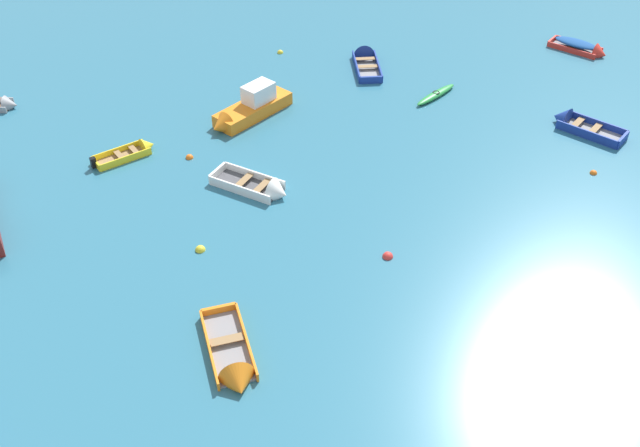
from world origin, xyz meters
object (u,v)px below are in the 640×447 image
at_px(rowboat_yellow_back_row_left, 135,151).
at_px(rowboat_white_far_back, 265,189).
at_px(kayak_green_foreground_center, 436,95).
at_px(rowboat_orange_distant_center, 235,369).
at_px(rowboat_deep_blue_near_camera, 365,59).
at_px(motor_launch_orange_outer_right, 249,109).
at_px(mooring_buoy_outer_edge, 190,158).
at_px(rowboat_red_back_row_right, 585,48).
at_px(mooring_buoy_trailing, 200,250).
at_px(mooring_buoy_far_field, 593,173).
at_px(rowboat_deep_blue_far_left, 574,123).
at_px(mooring_buoy_midfield, 280,53).
at_px(mooring_buoy_central, 388,257).

xyz_separation_m(rowboat_yellow_back_row_left, rowboat_white_far_back, (6.75, -3.87, 0.04)).
bearing_deg(kayak_green_foreground_center, rowboat_orange_distant_center, -119.46).
bearing_deg(rowboat_deep_blue_near_camera, kayak_green_foreground_center, -52.93).
distance_m(motor_launch_orange_outer_right, mooring_buoy_outer_edge, 4.97).
bearing_deg(mooring_buoy_outer_edge, rowboat_red_back_row_right, 23.45).
bearing_deg(mooring_buoy_trailing, rowboat_orange_distant_center, -76.40).
distance_m(mooring_buoy_trailing, mooring_buoy_far_field, 19.95).
height_order(rowboat_white_far_back, mooring_buoy_outer_edge, rowboat_white_far_back).
bearing_deg(rowboat_deep_blue_far_left, rowboat_white_far_back, -163.59).
height_order(rowboat_orange_distant_center, rowboat_red_back_row_right, rowboat_orange_distant_center).
xyz_separation_m(motor_launch_orange_outer_right, rowboat_deep_blue_far_left, (17.84, -2.18, -0.34)).
distance_m(rowboat_orange_distant_center, rowboat_red_back_row_right, 33.32).
bearing_deg(rowboat_white_far_back, mooring_buoy_outer_edge, 139.64).
height_order(rowboat_white_far_back, rowboat_red_back_row_right, rowboat_white_far_back).
bearing_deg(motor_launch_orange_outer_right, mooring_buoy_midfield, 76.44).
bearing_deg(mooring_buoy_far_field, rowboat_red_back_row_right, 72.46).
xyz_separation_m(rowboat_orange_distant_center, rowboat_deep_blue_near_camera, (7.60, 24.71, 0.02)).
bearing_deg(mooring_buoy_midfield, mooring_buoy_central, -78.25).
bearing_deg(kayak_green_foreground_center, mooring_buoy_central, -108.87).
height_order(rowboat_white_far_back, mooring_buoy_central, rowboat_white_far_back).
bearing_deg(rowboat_orange_distant_center, rowboat_deep_blue_near_camera, 72.90).
relative_size(rowboat_deep_blue_far_left, mooring_buoy_outer_edge, 9.56).
bearing_deg(rowboat_yellow_back_row_left, rowboat_deep_blue_far_left, 2.74).
distance_m(mooring_buoy_outer_edge, mooring_buoy_midfield, 12.91).
bearing_deg(rowboat_deep_blue_far_left, mooring_buoy_trailing, -155.47).
bearing_deg(mooring_buoy_trailing, rowboat_deep_blue_far_left, 24.53).
distance_m(kayak_green_foreground_center, rowboat_red_back_row_right, 11.90).
bearing_deg(mooring_buoy_far_field, rowboat_white_far_back, -178.02).
xyz_separation_m(rowboat_white_far_back, mooring_buoy_outer_edge, (-3.89, 3.31, -0.22)).
bearing_deg(rowboat_yellow_back_row_left, mooring_buoy_central, -36.52).
relative_size(rowboat_white_far_back, motor_launch_orange_outer_right, 0.86).
relative_size(mooring_buoy_trailing, mooring_buoy_midfield, 1.17).
height_order(rowboat_red_back_row_right, motor_launch_orange_outer_right, motor_launch_orange_outer_right).
distance_m(rowboat_red_back_row_right, mooring_buoy_outer_edge, 26.88).
height_order(kayak_green_foreground_center, mooring_buoy_central, kayak_green_foreground_center).
height_order(rowboat_yellow_back_row_left, rowboat_deep_blue_far_left, rowboat_deep_blue_far_left).
distance_m(motor_launch_orange_outer_right, mooring_buoy_midfield, 8.28).
bearing_deg(rowboat_red_back_row_right, rowboat_deep_blue_far_left, -112.73).
relative_size(rowboat_orange_distant_center, mooring_buoy_outer_edge, 11.43).
relative_size(rowboat_orange_distant_center, motor_launch_orange_outer_right, 0.95).
relative_size(rowboat_orange_distant_center, mooring_buoy_trailing, 10.11).
xyz_separation_m(rowboat_deep_blue_far_left, mooring_buoy_trailing, (-19.88, -9.07, -0.22)).
bearing_deg(mooring_buoy_far_field, mooring_buoy_trailing, -166.55).
bearing_deg(rowboat_red_back_row_right, rowboat_orange_distant_center, -131.20).
bearing_deg(kayak_green_foreground_center, rowboat_yellow_back_row_left, -163.56).
distance_m(rowboat_deep_blue_near_camera, kayak_green_foreground_center, 6.04).
distance_m(mooring_buoy_trailing, mooring_buoy_outer_edge, 7.44).
relative_size(kayak_green_foreground_center, mooring_buoy_midfield, 7.49).
bearing_deg(motor_launch_orange_outer_right, rowboat_yellow_back_row_left, -150.63).
distance_m(rowboat_yellow_back_row_left, rowboat_deep_blue_far_left, 23.77).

